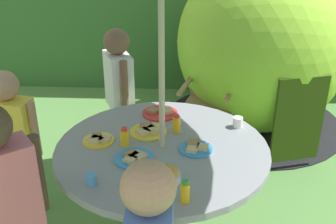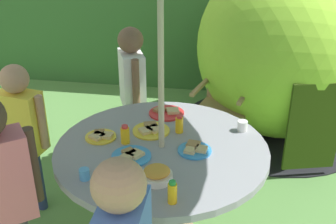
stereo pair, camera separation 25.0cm
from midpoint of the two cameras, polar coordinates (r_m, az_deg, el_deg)
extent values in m
cube|color=#33602D|center=(5.37, 6.26, 12.67)|extent=(9.00, 0.70, 1.66)
cylinder|color=tan|center=(2.80, 1.77, -11.77)|extent=(0.13, 0.13, 0.70)
cylinder|color=gray|center=(2.59, 1.88, -5.26)|extent=(1.33, 1.33, 0.04)
cylinder|color=#B7AD8C|center=(2.39, 2.04, 4.12)|extent=(0.04, 0.04, 2.36)
cylinder|color=#93704C|center=(3.76, 5.10, -3.78)|extent=(0.04, 0.04, 0.41)
cylinder|color=#93704C|center=(3.66, 11.23, -5.09)|extent=(0.04, 0.04, 0.41)
cylinder|color=#93704C|center=(4.14, 7.30, -0.87)|extent=(0.04, 0.04, 0.41)
cylinder|color=#93704C|center=(4.06, 12.88, -1.98)|extent=(0.04, 0.04, 0.41)
cube|color=#93704C|center=(3.80, 9.38, 0.09)|extent=(0.57, 0.60, 0.04)
cube|color=#93704C|center=(3.89, 10.62, 4.98)|extent=(0.45, 0.16, 0.50)
cube|color=#93704C|center=(3.76, 6.58, 3.65)|extent=(0.17, 0.49, 0.03)
cube|color=#93704C|center=(3.66, 12.74, 2.54)|extent=(0.17, 0.49, 0.03)
ellipsoid|color=#8CC633|center=(4.23, 16.91, 8.43)|extent=(2.05, 2.23, 1.73)
cylinder|color=black|center=(4.55, 15.52, -1.87)|extent=(2.34, 2.34, 0.01)
cube|color=#314511|center=(3.61, 21.39, -2.05)|extent=(0.44, 0.15, 0.78)
cylinder|color=brown|center=(3.75, -2.97, -2.47)|extent=(0.08, 0.08, 0.56)
cylinder|color=brown|center=(3.63, -2.53, -3.46)|extent=(0.08, 0.08, 0.56)
cube|color=white|center=(3.47, -2.93, 4.47)|extent=(0.29, 0.37, 0.47)
cylinder|color=brown|center=(3.63, -3.53, 5.83)|extent=(0.06, 0.06, 0.42)
cylinder|color=brown|center=(3.30, -2.29, 3.72)|extent=(0.06, 0.06, 0.42)
sphere|color=brown|center=(3.36, -3.07, 9.86)|extent=(0.21, 0.21, 0.21)
cylinder|color=navy|center=(3.30, -17.15, -8.56)|extent=(0.07, 0.07, 0.52)
cylinder|color=navy|center=(3.23, -15.29, -9.07)|extent=(0.07, 0.07, 0.52)
cube|color=yellow|center=(3.02, -17.36, -1.29)|extent=(0.33, 0.22, 0.44)
cylinder|color=tan|center=(3.11, -19.96, -0.43)|extent=(0.06, 0.06, 0.40)
cylinder|color=tan|center=(2.92, -14.69, -1.44)|extent=(0.06, 0.06, 0.40)
sphere|color=tan|center=(2.89, -18.19, 4.32)|extent=(0.20, 0.20, 0.20)
cylinder|color=#4C3828|center=(2.28, -15.17, -7.23)|extent=(0.06, 0.06, 0.44)
cylinder|color=tan|center=(1.90, -0.99, -14.77)|extent=(0.06, 0.06, 0.43)
sphere|color=tan|center=(1.56, -2.21, -10.19)|extent=(0.21, 0.21, 0.21)
cylinder|color=white|center=(2.27, 1.65, -9.02)|extent=(0.17, 0.17, 0.04)
ellipsoid|color=gold|center=(2.25, 1.66, -8.26)|extent=(0.15, 0.15, 0.04)
cylinder|color=yellow|center=(2.69, -6.66, -3.48)|extent=(0.20, 0.20, 0.01)
cube|color=tan|center=(2.67, -5.82, -3.29)|extent=(0.08, 0.08, 0.02)
cube|color=#9E7547|center=(2.71, -6.88, -2.91)|extent=(0.08, 0.08, 0.02)
cube|color=tan|center=(2.67, -7.11, -3.38)|extent=(0.11, 0.11, 0.02)
cylinder|color=#338CD8|center=(2.54, 6.53, -5.37)|extent=(0.21, 0.21, 0.01)
cube|color=tan|center=(2.53, 7.46, -5.17)|extent=(0.08, 0.08, 0.02)
cube|color=#9E7547|center=(2.57, 6.30, -4.52)|extent=(0.09, 0.09, 0.02)
cube|color=tan|center=(2.51, 5.94, -5.39)|extent=(0.08, 0.08, 0.02)
cylinder|color=red|center=(2.98, 2.19, -0.20)|extent=(0.25, 0.25, 0.01)
cube|color=tan|center=(2.98, 3.10, 0.12)|extent=(0.11, 0.11, 0.02)
cube|color=#9E7547|center=(2.99, 1.20, 0.25)|extent=(0.10, 0.10, 0.02)
cylinder|color=yellow|center=(2.74, 0.26, -2.65)|extent=(0.25, 0.25, 0.01)
cube|color=tan|center=(2.73, 0.73, -2.42)|extent=(0.12, 0.12, 0.02)
cube|color=#9E7547|center=(2.78, 0.14, -1.88)|extent=(0.11, 0.11, 0.02)
cube|color=tan|center=(2.71, -0.46, -2.63)|extent=(0.11, 0.11, 0.02)
cylinder|color=#338CD8|center=(2.47, -2.19, -6.18)|extent=(0.24, 0.24, 0.01)
cube|color=tan|center=(2.46, -1.61, -5.89)|extent=(0.11, 0.11, 0.02)
cube|color=#9E7547|center=(2.48, -2.53, -5.60)|extent=(0.10, 0.10, 0.02)
cube|color=tan|center=(2.44, -2.76, -6.30)|extent=(0.09, 0.09, 0.02)
cylinder|color=yellow|center=(2.72, 4.20, -1.87)|extent=(0.05, 0.05, 0.11)
cylinder|color=red|center=(2.69, 4.25, -0.71)|extent=(0.04, 0.04, 0.02)
cylinder|color=yellow|center=(2.60, -3.20, -3.32)|extent=(0.06, 0.06, 0.11)
cylinder|color=red|center=(2.57, -3.23, -2.12)|extent=(0.04, 0.04, 0.02)
cylinder|color=yellow|center=(2.10, 4.08, -11.25)|extent=(0.05, 0.05, 0.11)
cylinder|color=green|center=(2.06, 4.14, -9.82)|extent=(0.03, 0.03, 0.02)
cylinder|color=yellow|center=(2.20, -1.97, -9.61)|extent=(0.05, 0.05, 0.09)
cylinder|color=blue|center=(2.17, -1.99, -8.50)|extent=(0.04, 0.04, 0.02)
cylinder|color=#4C99D8|center=(2.29, -8.40, -8.58)|extent=(0.06, 0.06, 0.06)
cylinder|color=white|center=(2.81, 12.76, -1.94)|extent=(0.07, 0.07, 0.07)
camera|label=1|loc=(0.13, -87.14, 1.41)|focal=44.16mm
camera|label=2|loc=(0.13, 92.86, -1.41)|focal=44.16mm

